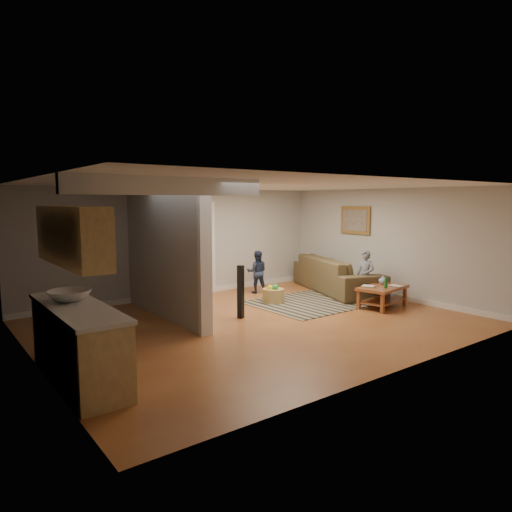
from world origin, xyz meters
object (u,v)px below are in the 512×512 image
(sofa, at_px, (337,291))
(coffee_table, at_px, (382,291))
(child, at_px, (365,301))
(toddler, at_px, (257,293))
(toy_basket, at_px, (273,295))
(tv_console, at_px, (169,274))
(speaker_right, at_px, (189,276))
(speaker_left, at_px, (241,292))

(sofa, bearing_deg, coffee_table, -176.11)
(coffee_table, height_order, child, coffee_table)
(sofa, bearing_deg, toddler, 78.19)
(toy_basket, bearing_deg, toddler, 71.10)
(coffee_table, distance_m, tv_console, 4.51)
(sofa, distance_m, speaker_right, 3.64)
(coffee_table, height_order, speaker_right, speaker_right)
(coffee_table, bearing_deg, toy_basket, 132.83)
(tv_console, bearing_deg, toddler, -5.75)
(toy_basket, relative_size, child, 0.42)
(sofa, distance_m, tv_console, 4.22)
(tv_console, relative_size, toy_basket, 2.67)
(toy_basket, bearing_deg, child, -31.57)
(child, bearing_deg, sofa, 153.08)
(sofa, height_order, speaker_left, speaker_left)
(tv_console, distance_m, speaker_right, 0.94)
(sofa, bearing_deg, speaker_left, 121.30)
(speaker_right, bearing_deg, speaker_left, -108.12)
(tv_console, xyz_separation_m, child, (3.74, -2.14, -0.70))
(coffee_table, height_order, tv_console, tv_console)
(tv_console, distance_m, child, 4.36)
(sofa, relative_size, toddler, 2.81)
(coffee_table, relative_size, toy_basket, 2.61)
(tv_console, height_order, toy_basket, tv_console)
(toy_basket, distance_m, toddler, 1.15)
(coffee_table, bearing_deg, tv_console, 142.20)
(toddler, bearing_deg, child, 157.69)
(sofa, xyz_separation_m, toy_basket, (-2.06, -0.05, 0.17))
(tv_console, xyz_separation_m, toddler, (2.35, 0.02, -0.70))
(tv_console, relative_size, toddler, 1.23)
(speaker_left, relative_size, speaker_right, 1.01)
(speaker_right, xyz_separation_m, toddler, (1.58, -0.49, -0.50))
(sofa, bearing_deg, toy_basket, 110.78)
(toy_basket, relative_size, toddler, 0.46)
(tv_console, relative_size, speaker_left, 1.25)
(tv_console, relative_size, child, 1.12)
(sofa, height_order, tv_console, tv_console)
(sofa, distance_m, toy_basket, 2.07)
(coffee_table, xyz_separation_m, child, (0.19, 0.62, -0.35))
(speaker_left, height_order, toy_basket, speaker_left)
(child, bearing_deg, tv_console, -131.81)
(coffee_table, bearing_deg, child, 73.20)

